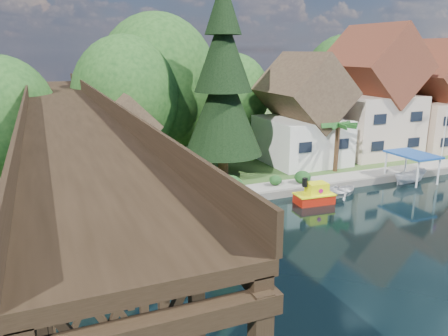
{
  "coord_description": "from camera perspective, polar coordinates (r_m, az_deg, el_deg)",
  "views": [
    {
      "loc": [
        -17.2,
        -21.4,
        11.66
      ],
      "look_at": [
        -5.74,
        6.0,
        3.61
      ],
      "focal_mm": 35.0,
      "sensor_mm": 36.0,
      "label": 1
    }
  ],
  "objects": [
    {
      "name": "promenade",
      "position": [
        40.06,
        13.81,
        -1.42
      ],
      "size": [
        50.0,
        2.6,
        0.06
      ],
      "primitive_type": "cube",
      "color": "gray",
      "rests_on": "bank"
    },
    {
      "name": "house_left",
      "position": [
        45.02,
        10.17,
        6.59
      ],
      "size": [
        7.64,
        8.64,
        11.02
      ],
      "color": "silver",
      "rests_on": "bank"
    },
    {
      "name": "boat_white_a",
      "position": [
        37.7,
        15.0,
        -2.77
      ],
      "size": [
        4.36,
        3.6,
        0.78
      ],
      "primitive_type": "imported",
      "rotation": [
        0.0,
        0.0,
        1.83
      ],
      "color": "silver",
      "rests_on": "ground"
    },
    {
      "name": "ground",
      "position": [
        29.83,
        14.95,
        -8.4
      ],
      "size": [
        140.0,
        140.0,
        0.0
      ],
      "primitive_type": "plane",
      "color": "black",
      "rests_on": "ground"
    },
    {
      "name": "house_right",
      "position": [
        56.69,
        25.86,
        7.71
      ],
      "size": [
        8.15,
        8.64,
        12.45
      ],
      "color": "#CDAE93",
      "rests_on": "bank"
    },
    {
      "name": "bg_trees",
      "position": [
        46.58,
        0.42,
        9.77
      ],
      "size": [
        49.9,
        13.3,
        10.57
      ],
      "color": "#382314",
      "rests_on": "bank"
    },
    {
      "name": "bank",
      "position": [
        59.12,
        -5.35,
        3.97
      ],
      "size": [
        140.0,
        52.0,
        0.5
      ],
      "primitive_type": "cube",
      "color": "#2B5120",
      "rests_on": "ground"
    },
    {
      "name": "boat_canopy",
      "position": [
        42.63,
        23.23,
        -0.32
      ],
      "size": [
        3.48,
        4.31,
        2.77
      ],
      "color": "silver",
      "rests_on": "ground"
    },
    {
      "name": "shed",
      "position": [
        37.27,
        -12.61,
        2.65
      ],
      "size": [
        5.09,
        5.4,
        7.85
      ],
      "color": "silver",
      "rests_on": "bank"
    },
    {
      "name": "palm_tree",
      "position": [
        42.01,
        14.67,
        5.29
      ],
      "size": [
        4.37,
        4.37,
        4.95
      ],
      "color": "#382314",
      "rests_on": "bank"
    },
    {
      "name": "trestle_bridge",
      "position": [
        27.34,
        -19.54,
        0.92
      ],
      "size": [
        4.12,
        44.18,
        9.3
      ],
      "color": "black",
      "rests_on": "ground"
    },
    {
      "name": "house_center",
      "position": [
        50.66,
        18.63,
        8.44
      ],
      "size": [
        8.65,
        9.18,
        13.89
      ],
      "color": "beige",
      "rests_on": "bank"
    },
    {
      "name": "flagpole",
      "position": [
        50.35,
        27.14,
        5.81
      ],
      "size": [
        1.08,
        0.42,
        7.22
      ],
      "color": "white",
      "rests_on": "bank"
    },
    {
      "name": "tugboat",
      "position": [
        34.99,
        11.76,
        -3.5
      ],
      "size": [
        3.14,
        1.87,
        2.2
      ],
      "color": "#AD1A0B",
      "rests_on": "ground"
    },
    {
      "name": "seawall",
      "position": [
        37.98,
        12.51,
        -2.6
      ],
      "size": [
        60.0,
        0.4,
        0.62
      ],
      "primitive_type": "cube",
      "color": "slate",
      "rests_on": "ground"
    },
    {
      "name": "shrubs",
      "position": [
        34.75,
        -0.33,
        -2.31
      ],
      "size": [
        15.76,
        2.47,
        1.7
      ],
      "color": "#174018",
      "rests_on": "bank"
    },
    {
      "name": "conifer",
      "position": [
        38.53,
        -0.1,
        10.85
      ],
      "size": [
        6.97,
        6.97,
        17.16
      ],
      "color": "#382314",
      "rests_on": "bank"
    }
  ]
}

